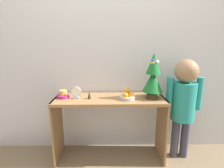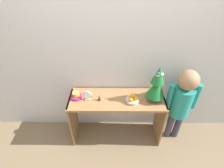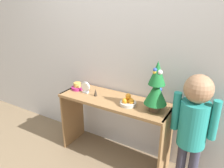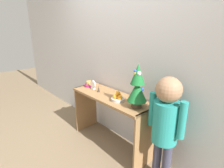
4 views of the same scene
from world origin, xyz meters
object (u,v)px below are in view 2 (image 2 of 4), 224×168
Objects in this scene: desk_clock at (87,96)px; figurine at (99,98)px; child_figure at (182,99)px; fruit_bowl at (132,99)px; singing_bowl at (76,96)px; mini_tree at (157,84)px.

desk_clock is 1.58× the size of figurine.
fruit_bowl is at bearing -175.87° from child_figure.
desk_clock is (0.15, -0.03, 0.03)m from singing_bowl.
figurine is (0.29, -0.04, 0.01)m from singing_bowl.
singing_bowl is at bearing 174.94° from fruit_bowl.
mini_tree reaches higher than desk_clock.
desk_clock is at bearing -179.12° from child_figure.
mini_tree is 3.43× the size of singing_bowl.
desk_clock is at bearing -13.30° from singing_bowl.
figurine is (-0.67, -0.01, -0.20)m from mini_tree.
figurine is (0.14, -0.01, -0.02)m from desk_clock.
desk_clock is 0.12× the size of child_figure.
fruit_bowl is 0.40m from figurine.
mini_tree is 5.79× the size of figurine.
mini_tree is at bearing 0.03° from desk_clock.
fruit_bowl reaches higher than figurine.
fruit_bowl is 0.69m from singing_bowl.
singing_bowl is (-0.96, 0.03, -0.21)m from mini_tree.
mini_tree is 0.70m from figurine.
singing_bowl is at bearing 179.29° from child_figure.
fruit_bowl is at bearing -2.37° from figurine.
figurine is at bearing 177.63° from fruit_bowl.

